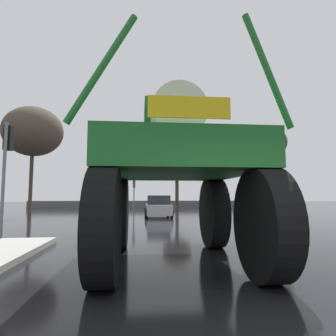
{
  "coord_description": "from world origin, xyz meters",
  "views": [
    {
      "loc": [
        -1.62,
        -2.48,
        1.46
      ],
      "look_at": [
        -0.59,
        6.93,
        2.37
      ],
      "focal_mm": 31.44,
      "sensor_mm": 36.0,
      "label": 1
    }
  ],
  "objects": [
    {
      "name": "traffic_signal_near_right",
      "position": [
        3.76,
        8.11,
        2.51
      ],
      "size": [
        0.24,
        0.54,
        3.44
      ],
      "color": "slate",
      "rests_on": "ground"
    },
    {
      "name": "ground_plane",
      "position": [
        0.0,
        18.0,
        0.0
      ],
      "size": [
        120.0,
        120.0,
        0.0
      ],
      "primitive_type": "plane",
      "color": "black"
    },
    {
      "name": "bare_tree_right",
      "position": [
        9.5,
        21.18,
        5.93
      ],
      "size": [
        3.24,
        3.24,
        7.42
      ],
      "color": "#473828",
      "rests_on": "ground"
    },
    {
      "name": "bare_tree_left",
      "position": [
        -9.27,
        20.0,
        6.25
      ],
      "size": [
        4.32,
        4.32,
        8.11
      ],
      "color": "#473828",
      "rests_on": "ground"
    },
    {
      "name": "oversize_sprayer",
      "position": [
        -0.74,
        4.21,
        1.98
      ],
      "size": [
        3.94,
        5.53,
        4.71
      ],
      "rotation": [
        0.0,
        0.0,
        1.56
      ],
      "color": "black",
      "rests_on": "ground"
    },
    {
      "name": "sedan_ahead",
      "position": [
        -0.0,
        18.78,
        0.71
      ],
      "size": [
        1.93,
        4.13,
        1.52
      ],
      "rotation": [
        0.0,
        0.0,
        1.55
      ],
      "color": "#B7B7BF",
      "rests_on": "ground"
    },
    {
      "name": "traffic_signal_near_left",
      "position": [
        -6.05,
        8.1,
        2.91
      ],
      "size": [
        0.24,
        0.54,
        3.99
      ],
      "color": "slate",
      "rests_on": "ground"
    },
    {
      "name": "traffic_signal_far_left",
      "position": [
        -1.78,
        26.12,
        2.35
      ],
      "size": [
        0.24,
        0.55,
        3.23
      ],
      "color": "slate",
      "rests_on": "ground"
    },
    {
      "name": "traffic_signal_far_right",
      "position": [
        6.19,
        26.11,
        2.62
      ],
      "size": [
        0.24,
        0.55,
        3.59
      ],
      "color": "slate",
      "rests_on": "ground"
    },
    {
      "name": "roadside_barrier",
      "position": [
        0.0,
        34.67,
        0.45
      ],
      "size": [
        29.22,
        0.24,
        0.9
      ],
      "primitive_type": "cube",
      "color": "#59595B",
      "rests_on": "ground"
    },
    {
      "name": "bare_tree_far_center",
      "position": [
        2.83,
        29.11,
        4.44
      ],
      "size": [
        3.14,
        3.14,
        5.82
      ],
      "color": "#473828",
      "rests_on": "ground"
    }
  ]
}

